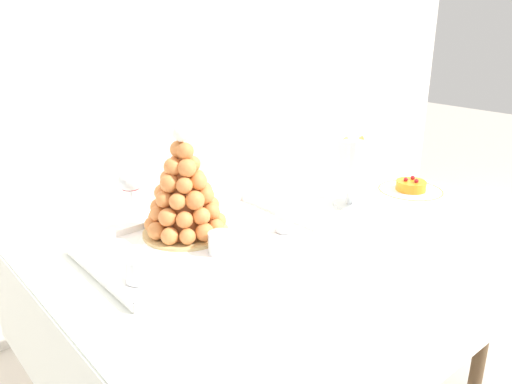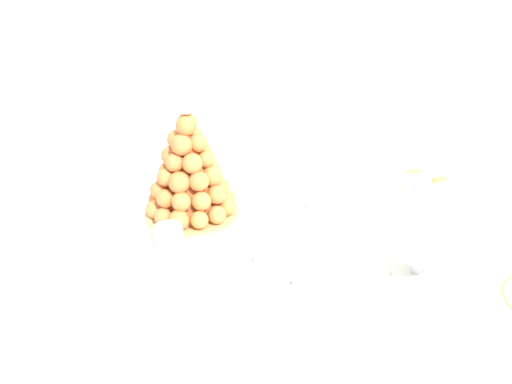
% 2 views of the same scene
% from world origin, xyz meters
% --- Properties ---
extents(backdrop_wall, '(4.80, 0.10, 2.50)m').
position_xyz_m(backdrop_wall, '(0.00, 1.06, 1.25)').
color(backdrop_wall, silver).
rests_on(backdrop_wall, ground_plane).
extents(buffet_table, '(1.33, 0.95, 0.73)m').
position_xyz_m(buffet_table, '(0.00, 0.00, 0.63)').
color(buffet_table, brown).
rests_on(buffet_table, ground_plane).
extents(serving_tray, '(0.57, 0.36, 0.02)m').
position_xyz_m(serving_tray, '(-0.25, 0.03, 0.74)').
color(serving_tray, white).
rests_on(serving_tray, buffet_table).
extents(croquembouche, '(0.23, 0.23, 0.29)m').
position_xyz_m(croquembouche, '(-0.25, 0.10, 0.85)').
color(croquembouche, tan).
rests_on(croquembouche, serving_tray).
extents(dessert_cup_left, '(0.06, 0.06, 0.05)m').
position_xyz_m(dessert_cup_left, '(-0.47, -0.05, 0.77)').
color(dessert_cup_left, silver).
rests_on(dessert_cup_left, serving_tray).
extents(dessert_cup_mid_left, '(0.06, 0.06, 0.05)m').
position_xyz_m(dessert_cup_mid_left, '(-0.25, -0.06, 0.77)').
color(dessert_cup_mid_left, silver).
rests_on(dessert_cup_mid_left, serving_tray).
extents(dessert_cup_centre, '(0.05, 0.05, 0.05)m').
position_xyz_m(dessert_cup_centre, '(-0.04, -0.06, 0.76)').
color(dessert_cup_centre, silver).
rests_on(dessert_cup_centre, serving_tray).
extents(macaron_goblet, '(0.14, 0.14, 0.23)m').
position_xyz_m(macaron_goblet, '(0.26, -0.04, 0.87)').
color(macaron_goblet, white).
rests_on(macaron_goblet, buffet_table).
extents(fruit_tart_plate, '(0.22, 0.22, 0.05)m').
position_xyz_m(fruit_tart_plate, '(0.51, -0.09, 0.74)').
color(fruit_tart_plate, white).
rests_on(fruit_tart_plate, buffet_table).
extents(wine_glass, '(0.07, 0.07, 0.14)m').
position_xyz_m(wine_glass, '(-0.29, 0.32, 0.84)').
color(wine_glass, silver).
rests_on(wine_glass, buffet_table).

